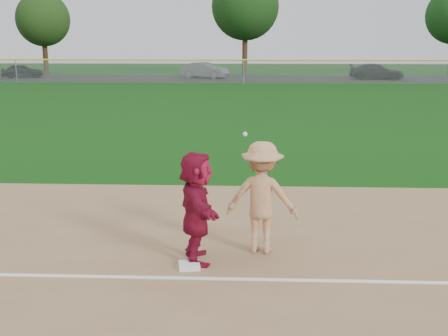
{
  "coord_description": "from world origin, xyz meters",
  "views": [
    {
      "loc": [
        0.47,
        -9.06,
        3.73
      ],
      "look_at": [
        0.0,
        1.5,
        1.3
      ],
      "focal_mm": 45.0,
      "sensor_mm": 36.0,
      "label": 1
    }
  ],
  "objects_px": {
    "car_mid": "(205,70)",
    "car_right": "(376,72)",
    "base_runner": "(196,207)",
    "car_left": "(22,71)",
    "first_base": "(189,265)"
  },
  "relations": [
    {
      "from": "first_base",
      "to": "car_left",
      "type": "relative_size",
      "value": 0.09
    },
    {
      "from": "base_runner",
      "to": "car_left",
      "type": "height_order",
      "value": "base_runner"
    },
    {
      "from": "base_runner",
      "to": "car_left",
      "type": "distance_m",
      "value": 50.97
    },
    {
      "from": "first_base",
      "to": "car_mid",
      "type": "relative_size",
      "value": 0.07
    },
    {
      "from": "car_mid",
      "to": "car_right",
      "type": "height_order",
      "value": "car_mid"
    },
    {
      "from": "car_right",
      "to": "first_base",
      "type": "bearing_deg",
      "value": 170.56
    },
    {
      "from": "car_mid",
      "to": "car_right",
      "type": "relative_size",
      "value": 0.92
    },
    {
      "from": "car_mid",
      "to": "base_runner",
      "type": "bearing_deg",
      "value": -153.79
    },
    {
      "from": "car_left",
      "to": "car_right",
      "type": "bearing_deg",
      "value": -114.3
    },
    {
      "from": "base_runner",
      "to": "car_left",
      "type": "xyz_separation_m",
      "value": [
        -21.56,
        46.19,
        -0.28
      ]
    },
    {
      "from": "first_base",
      "to": "base_runner",
      "type": "xyz_separation_m",
      "value": [
        0.1,
        0.32,
        0.92
      ]
    },
    {
      "from": "car_left",
      "to": "car_mid",
      "type": "xyz_separation_m",
      "value": [
        18.11,
        0.14,
        0.09
      ]
    },
    {
      "from": "first_base",
      "to": "base_runner",
      "type": "relative_size",
      "value": 0.18
    },
    {
      "from": "car_mid",
      "to": "car_right",
      "type": "bearing_deg",
      "value": -71.55
    },
    {
      "from": "car_mid",
      "to": "first_base",
      "type": "bearing_deg",
      "value": -153.94
    }
  ]
}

